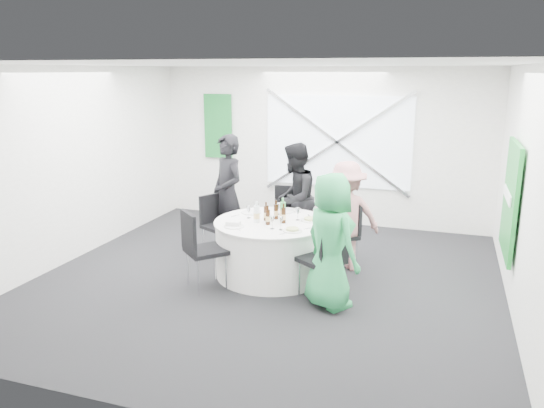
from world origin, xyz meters
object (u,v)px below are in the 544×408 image
(chair_front_right, at_px, (327,254))
(person_woman_pink, at_px, (346,216))
(person_woman_green, at_px, (330,241))
(green_water_bottle, at_px, (283,211))
(chair_back_right, at_px, (346,228))
(person_man_back_left, at_px, (228,194))
(person_man_back, at_px, (294,198))
(banquet_table, at_px, (272,248))
(chair_back_left, at_px, (215,220))
(clear_water_bottle, at_px, (257,214))
(chair_back, at_px, (287,212))
(chair_front_left, at_px, (199,244))

(chair_front_right, distance_m, person_woman_pink, 1.15)
(person_woman_green, distance_m, green_water_bottle, 1.18)
(chair_back_right, relative_size, person_man_back_left, 0.55)
(chair_front_right, bearing_deg, person_woman_pink, -145.79)
(person_man_back_left, distance_m, person_man_back, 1.02)
(person_woman_green, bearing_deg, chair_back_right, -49.94)
(banquet_table, relative_size, chair_back_left, 1.72)
(chair_back_right, distance_m, clear_water_bottle, 1.31)
(chair_back, xyz_separation_m, chair_front_right, (1.04, -1.78, 0.03))
(chair_front_right, bearing_deg, person_man_back, -117.26)
(chair_back, bearing_deg, chair_back_left, -154.85)
(banquet_table, height_order, chair_back_left, chair_back_left)
(person_woman_green, bearing_deg, banquet_table, 0.00)
(green_water_bottle, relative_size, clear_water_bottle, 1.09)
(person_man_back, bearing_deg, chair_back, -129.96)
(banquet_table, distance_m, person_man_back_left, 1.32)
(banquet_table, xyz_separation_m, chair_back, (-0.15, 1.16, 0.19))
(chair_back_left, bearing_deg, banquet_table, -90.00)
(chair_front_right, distance_m, green_water_bottle, 1.09)
(person_man_back, bearing_deg, person_woman_pink, 61.69)
(chair_front_left, bearing_deg, chair_front_right, -131.64)
(chair_back_right, relative_size, person_woman_green, 0.62)
(green_water_bottle, bearing_deg, chair_back_right, 33.10)
(chair_front_right, distance_m, clear_water_bottle, 1.22)
(person_woman_pink, height_order, person_woman_green, person_woman_green)
(person_woman_pink, xyz_separation_m, clear_water_bottle, (-1.08, -0.63, 0.10))
(chair_back_right, distance_m, green_water_bottle, 0.97)
(chair_back, height_order, chair_front_right, chair_front_right)
(chair_back_right, distance_m, person_man_back_left, 1.88)
(chair_front_left, bearing_deg, person_man_back, -69.44)
(chair_front_left, bearing_deg, person_woman_green, -135.67)
(chair_back_left, height_order, chair_back_right, chair_back_right)
(chair_front_left, relative_size, clear_water_bottle, 3.62)
(banquet_table, distance_m, person_woman_pink, 1.11)
(chair_back_left, height_order, person_man_back, person_man_back)
(chair_back, distance_m, chair_front_right, 2.06)
(chair_back_left, xyz_separation_m, clear_water_bottle, (0.92, -0.67, 0.34))
(chair_back_right, bearing_deg, person_man_back_left, -128.23)
(chair_back, relative_size, person_woman_green, 0.61)
(banquet_table, relative_size, clear_water_bottle, 5.47)
(chair_front_right, xyz_separation_m, person_woman_pink, (0.01, 1.14, 0.17))
(banquet_table, distance_m, chair_back_right, 1.09)
(banquet_table, height_order, person_man_back, person_man_back)
(person_woman_green, height_order, green_water_bottle, person_woman_green)
(banquet_table, distance_m, chair_front_left, 1.08)
(chair_back, relative_size, chair_front_left, 0.95)
(chair_back_right, relative_size, clear_water_bottle, 3.49)
(person_man_back_left, height_order, clear_water_bottle, person_man_back_left)
(chair_back, distance_m, person_man_back, 0.35)
(chair_back_right, bearing_deg, banquet_table, -90.00)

